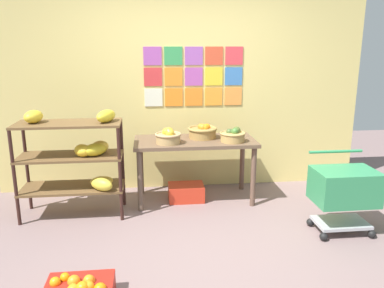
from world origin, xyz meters
TOP-DOWN VIEW (x-y plane):
  - ground at (0.00, 0.00)m, footprint 9.46×9.46m
  - back_wall_with_art at (0.00, 1.76)m, footprint 4.62×0.07m
  - banana_shelf_unit at (-1.17, 0.96)m, footprint 1.08×0.51m
  - display_table at (0.11, 1.26)m, footprint 1.40×0.66m
  - fruit_basket_left at (0.21, 1.34)m, footprint 0.35×0.35m
  - fruit_basket_centre at (0.53, 1.13)m, footprint 0.29×0.29m
  - fruit_basket_right at (-0.21, 1.13)m, footprint 0.30×0.30m
  - produce_crate_under_table at (0.00, 1.24)m, footprint 0.42×0.28m
  - shopping_cart at (1.45, 0.25)m, footprint 0.59×0.46m

SIDE VIEW (x-z plane):
  - ground at x=0.00m, z-range 0.00..0.00m
  - produce_crate_under_table at x=0.00m, z-range 0.00..0.20m
  - shopping_cart at x=1.45m, z-range 0.06..0.84m
  - display_table at x=0.11m, z-range 0.27..1.01m
  - banana_shelf_unit at x=-1.17m, z-range 0.11..1.28m
  - fruit_basket_centre at x=0.53m, z-range 0.73..0.89m
  - fruit_basket_left at x=0.21m, z-range 0.73..0.90m
  - fruit_basket_right at x=-0.21m, z-range 0.73..0.91m
  - back_wall_with_art at x=0.00m, z-range 0.00..2.68m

